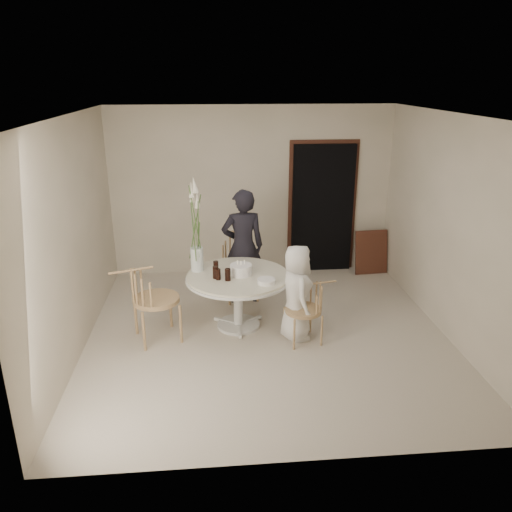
{
  "coord_description": "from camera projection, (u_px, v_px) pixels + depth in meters",
  "views": [
    {
      "loc": [
        -0.65,
        -5.61,
        3.11
      ],
      "look_at": [
        -0.11,
        0.3,
        0.96
      ],
      "focal_mm": 35.0,
      "sensor_mm": 36.0,
      "label": 1
    }
  ],
  "objects": [
    {
      "name": "birthday_cake",
      "position": [
        241.0,
        270.0,
        6.31
      ],
      "size": [
        0.28,
        0.28,
        0.18
      ],
      "rotation": [
        0.0,
        0.0,
        -0.07
      ],
      "color": "white",
      "rests_on": "table"
    },
    {
      "name": "plate_stack",
      "position": [
        266.0,
        281.0,
        6.05
      ],
      "size": [
        0.27,
        0.27,
        0.06
      ],
      "primitive_type": "cylinder",
      "rotation": [
        0.0,
        0.0,
        -0.25
      ],
      "color": "white",
      "rests_on": "table"
    },
    {
      "name": "room_shell",
      "position": [
        268.0,
        211.0,
        5.82
      ],
      "size": [
        4.5,
        4.5,
        4.5
      ],
      "color": "silver",
      "rests_on": "ground"
    },
    {
      "name": "picture_frame",
      "position": [
        371.0,
        252.0,
        8.24
      ],
      "size": [
        0.56,
        0.21,
        0.72
      ],
      "primitive_type": "cube",
      "rotation": [
        -0.17,
        0.0,
        0.08
      ],
      "color": "#55241D",
      "rests_on": "ground"
    },
    {
      "name": "doorway",
      "position": [
        322.0,
        209.0,
        8.16
      ],
      "size": [
        1.0,
        0.1,
        2.1
      ],
      "primitive_type": "cube",
      "color": "black",
      "rests_on": "ground"
    },
    {
      "name": "cola_tumbler_d",
      "position": [
        216.0,
        267.0,
        6.39
      ],
      "size": [
        0.08,
        0.08,
        0.14
      ],
      "primitive_type": "cylinder",
      "rotation": [
        0.0,
        0.0,
        -0.22
      ],
      "color": "black",
      "rests_on": "table"
    },
    {
      "name": "boy",
      "position": [
        296.0,
        293.0,
        6.09
      ],
      "size": [
        0.46,
        0.64,
        1.22
      ],
      "primitive_type": "imported",
      "rotation": [
        0.0,
        0.0,
        1.71
      ],
      "color": "white",
      "rests_on": "ground"
    },
    {
      "name": "ground",
      "position": [
        267.0,
        334.0,
        6.37
      ],
      "size": [
        4.5,
        4.5,
        0.0
      ],
      "primitive_type": "plane",
      "color": "beige",
      "rests_on": "ground"
    },
    {
      "name": "door_trim",
      "position": [
        322.0,
        205.0,
        8.18
      ],
      "size": [
        1.12,
        0.03,
        2.22
      ],
      "primitive_type": "cube",
      "color": "#55241D",
      "rests_on": "ground"
    },
    {
      "name": "chair_right",
      "position": [
        312.0,
        303.0,
        6.07
      ],
      "size": [
        0.51,
        0.48,
        0.77
      ],
      "rotation": [
        0.0,
        0.0,
        -1.38
      ],
      "color": "tan",
      "rests_on": "ground"
    },
    {
      "name": "chair_far",
      "position": [
        238.0,
        257.0,
        7.34
      ],
      "size": [
        0.56,
        0.59,
        0.91
      ],
      "rotation": [
        0.0,
        0.0,
        0.17
      ],
      "color": "tan",
      "rests_on": "ground"
    },
    {
      "name": "cola_tumbler_c",
      "position": [
        216.0,
        272.0,
        6.19
      ],
      "size": [
        0.09,
        0.09,
        0.15
      ],
      "primitive_type": "cylinder",
      "rotation": [
        0.0,
        0.0,
        0.22
      ],
      "color": "black",
      "rests_on": "table"
    },
    {
      "name": "table",
      "position": [
        238.0,
        283.0,
        6.36
      ],
      "size": [
        1.33,
        1.33,
        0.73
      ],
      "color": "silver",
      "rests_on": "ground"
    },
    {
      "name": "cola_tumbler_b",
      "position": [
        228.0,
        275.0,
        6.12
      ],
      "size": [
        0.08,
        0.08,
        0.15
      ],
      "primitive_type": "cylinder",
      "rotation": [
        0.0,
        0.0,
        -0.2
      ],
      "color": "black",
      "rests_on": "table"
    },
    {
      "name": "girl",
      "position": [
        243.0,
        247.0,
        7.05
      ],
      "size": [
        0.64,
        0.46,
        1.66
      ],
      "primitive_type": "imported",
      "rotation": [
        0.0,
        0.0,
        3.24
      ],
      "color": "black",
      "rests_on": "ground"
    },
    {
      "name": "chair_left",
      "position": [
        144.0,
        294.0,
        6.0
      ],
      "size": [
        0.7,
        0.67,
        0.98
      ],
      "rotation": [
        0.0,
        0.0,
        1.91
      ],
      "color": "tan",
      "rests_on": "ground"
    },
    {
      "name": "cola_tumbler_a",
      "position": [
        218.0,
        274.0,
        6.15
      ],
      "size": [
        0.08,
        0.08,
        0.14
      ],
      "primitive_type": "cylinder",
      "rotation": [
        0.0,
        0.0,
        -0.41
      ],
      "color": "black",
      "rests_on": "table"
    },
    {
      "name": "flower_vase",
      "position": [
        196.0,
        235.0,
        6.3
      ],
      "size": [
        0.17,
        0.17,
        1.23
      ],
      "rotation": [
        0.0,
        0.0,
        -0.09
      ],
      "color": "white",
      "rests_on": "table"
    }
  ]
}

